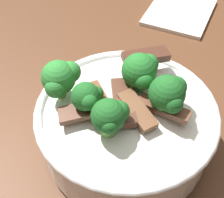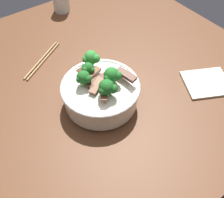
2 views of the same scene
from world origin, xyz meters
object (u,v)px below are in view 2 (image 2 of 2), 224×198
at_px(drinking_glass, 61,1).
at_px(chopsticks_pair, 42,60).
at_px(folded_napkin, 207,83).
at_px(rice_bowl, 100,90).

height_order(drinking_glass, chopsticks_pair, drinking_glass).
bearing_deg(chopsticks_pair, drinking_glass, -131.43).
height_order(chopsticks_pair, folded_napkin, folded_napkin).
relative_size(rice_bowl, folded_napkin, 1.60).
xyz_separation_m(rice_bowl, chopsticks_pair, (0.06, -0.30, -0.06)).
bearing_deg(drinking_glass, chopsticks_pair, 48.57).
xyz_separation_m(drinking_glass, folded_napkin, (-0.17, 0.70, -0.04)).
xyz_separation_m(chopsticks_pair, folded_napkin, (-0.40, 0.44, 0.00)).
bearing_deg(drinking_glass, folded_napkin, 103.74).
bearing_deg(folded_napkin, rice_bowl, -23.09).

